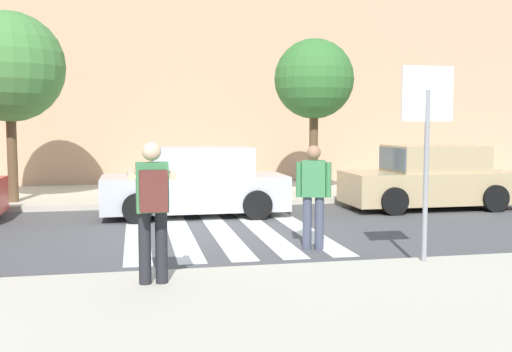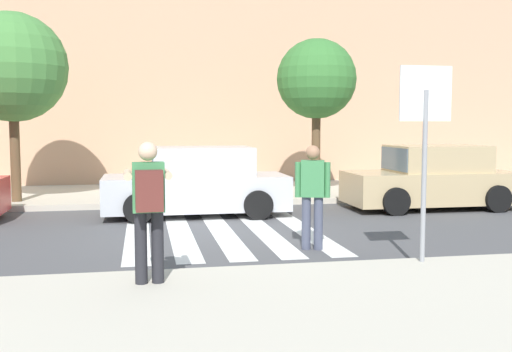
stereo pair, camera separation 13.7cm
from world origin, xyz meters
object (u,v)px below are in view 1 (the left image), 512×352
pedestrian_crossing (313,191)px  parked_car_tan (430,179)px  photographer_with_backpack (153,200)px  street_tree_center (314,80)px  street_tree_west (9,67)px  stop_sign (427,120)px  parked_car_silver (196,184)px

pedestrian_crossing → parked_car_tan: bearing=43.8°
photographer_with_backpack → pedestrian_crossing: 3.45m
parked_car_tan → street_tree_center: (-2.26, 2.31, 2.53)m
street_tree_center → parked_car_tan: bearing=-45.6°
street_tree_west → street_tree_center: bearing=0.8°
street_tree_center → street_tree_west: bearing=-179.2°
pedestrian_crossing → parked_car_tan: (4.19, 4.03, -0.25)m
street_tree_west → parked_car_tan: bearing=-12.4°
parked_car_tan → street_tree_center: size_ratio=0.97×
photographer_with_backpack → pedestrian_crossing: photographer_with_backpack is taller
photographer_with_backpack → pedestrian_crossing: size_ratio=1.00×
pedestrian_crossing → street_tree_west: size_ratio=0.37×
stop_sign → photographer_with_backpack: 3.94m
stop_sign → parked_car_silver: stop_sign is taller
stop_sign → parked_car_silver: size_ratio=0.67×
pedestrian_crossing → photographer_with_backpack: bearing=-141.0°
stop_sign → parked_car_silver: (-2.64, 5.72, -1.41)m
parked_car_tan → street_tree_center: 4.11m
stop_sign → parked_car_tan: stop_sign is taller
photographer_with_backpack → parked_car_tan: 9.26m
pedestrian_crossing → street_tree_west: street_tree_west is taller
pedestrian_crossing → parked_car_tan: pedestrian_crossing is taller
photographer_with_backpack → street_tree_center: street_tree_center is taller
photographer_with_backpack → street_tree_west: bearing=110.6°
stop_sign → street_tree_center: 8.15m
parked_car_silver → street_tree_center: bearing=33.8°
stop_sign → street_tree_west: street_tree_west is taller
stop_sign → parked_car_tan: (3.08, 5.72, -1.41)m
parked_car_tan → street_tree_center: bearing=134.4°
stop_sign → parked_car_silver: 6.45m
pedestrian_crossing → parked_car_tan: 5.82m
parked_car_silver → photographer_with_backpack: bearing=-100.5°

